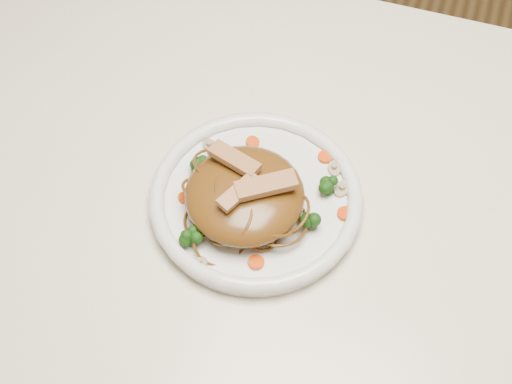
% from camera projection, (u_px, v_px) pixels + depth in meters
% --- Properties ---
extents(table, '(1.20, 0.80, 0.75)m').
position_uv_depth(table, '(326.00, 249.00, 1.02)').
color(table, beige).
rests_on(table, ground).
extents(plate, '(0.31, 0.31, 0.02)m').
position_uv_depth(plate, '(256.00, 202.00, 0.94)').
color(plate, white).
rests_on(plate, table).
extents(noodle_mound, '(0.17, 0.17, 0.05)m').
position_uv_depth(noodle_mound, '(245.00, 195.00, 0.90)').
color(noodle_mound, '#583610').
rests_on(noodle_mound, plate).
extents(chicken_a, '(0.07, 0.06, 0.01)m').
position_uv_depth(chicken_a, '(266.00, 185.00, 0.87)').
color(chicken_a, tan).
rests_on(chicken_a, noodle_mound).
extents(chicken_b, '(0.07, 0.04, 0.01)m').
position_uv_depth(chicken_b, '(234.00, 159.00, 0.89)').
color(chicken_b, tan).
rests_on(chicken_b, noodle_mound).
extents(chicken_c, '(0.04, 0.06, 0.01)m').
position_uv_depth(chicken_c, '(239.00, 192.00, 0.86)').
color(chicken_c, tan).
rests_on(chicken_c, noodle_mound).
extents(broccoli_0, '(0.02, 0.02, 0.03)m').
position_uv_depth(broccoli_0, '(329.00, 186.00, 0.92)').
color(broccoli_0, '#18480F').
rests_on(broccoli_0, plate).
extents(broccoli_1, '(0.03, 0.03, 0.03)m').
position_uv_depth(broccoli_1, '(197.00, 165.00, 0.94)').
color(broccoli_1, '#18480F').
rests_on(broccoli_1, plate).
extents(broccoli_2, '(0.03, 0.03, 0.03)m').
position_uv_depth(broccoli_2, '(191.00, 236.00, 0.88)').
color(broccoli_2, '#18480F').
rests_on(broccoli_2, plate).
extents(broccoli_3, '(0.04, 0.04, 0.03)m').
position_uv_depth(broccoli_3, '(312.00, 219.00, 0.89)').
color(broccoli_3, '#18480F').
rests_on(broccoli_3, plate).
extents(carrot_0, '(0.02, 0.02, 0.00)m').
position_uv_depth(carrot_0, '(325.00, 157.00, 0.96)').
color(carrot_0, '#EA4108').
rests_on(carrot_0, plate).
extents(carrot_1, '(0.02, 0.02, 0.00)m').
position_uv_depth(carrot_1, '(185.00, 197.00, 0.93)').
color(carrot_1, '#EA4108').
rests_on(carrot_1, plate).
extents(carrot_2, '(0.02, 0.02, 0.00)m').
position_uv_depth(carrot_2, '(345.00, 214.00, 0.91)').
color(carrot_2, '#EA4108').
rests_on(carrot_2, plate).
extents(carrot_3, '(0.02, 0.02, 0.00)m').
position_uv_depth(carrot_3, '(253.00, 142.00, 0.98)').
color(carrot_3, '#EA4108').
rests_on(carrot_3, plate).
extents(carrot_4, '(0.02, 0.02, 0.00)m').
position_uv_depth(carrot_4, '(256.00, 262.00, 0.88)').
color(carrot_4, '#EA4108').
rests_on(carrot_4, plate).
extents(mushroom_0, '(0.03, 0.03, 0.01)m').
position_uv_depth(mushroom_0, '(199.00, 263.00, 0.87)').
color(mushroom_0, tan).
rests_on(mushroom_0, plate).
extents(mushroom_1, '(0.03, 0.03, 0.01)m').
position_uv_depth(mushroom_1, '(342.00, 189.00, 0.93)').
color(mushroom_1, tan).
rests_on(mushroom_1, plate).
extents(mushroom_2, '(0.03, 0.03, 0.01)m').
position_uv_depth(mushroom_2, '(210.00, 146.00, 0.97)').
color(mushroom_2, tan).
rests_on(mushroom_2, plate).
extents(mushroom_3, '(0.03, 0.03, 0.01)m').
position_uv_depth(mushroom_3, '(334.00, 169.00, 0.95)').
color(mushroom_3, tan).
rests_on(mushroom_3, plate).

